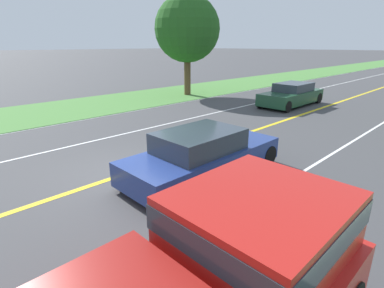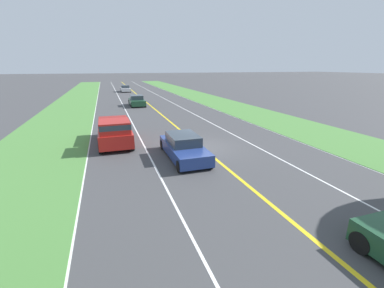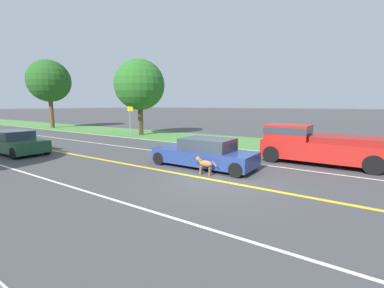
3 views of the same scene
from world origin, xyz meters
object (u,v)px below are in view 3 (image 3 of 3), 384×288
Objects in this scene: dog at (204,163)px; roadside_tree_right_far at (49,81)px; roadside_tree_right_near at (140,85)px; pickup_truck at (315,144)px; ego_car at (205,154)px; oncoming_car at (14,142)px; street_sign at (130,118)px.

roadside_tree_right_far is (8.12, 26.88, 5.21)m from dog.
roadside_tree_right_near is at bearing 50.81° from dog.
dog is 0.20× the size of pickup_truck.
oncoming_car is (-3.29, 11.20, 0.01)m from ego_car.
roadside_tree_right_far is at bearing 86.98° from street_sign.
oncoming_car is 1.73× the size of street_sign.
roadside_tree_right_far is at bearing 75.16° from ego_car.
pickup_truck is (4.82, -3.45, 0.46)m from dog.
street_sign is at bearing -178.26° from oncoming_car.
ego_car is at bearing -104.84° from roadside_tree_right_far.
roadside_tree_right_near is (10.83, 0.36, 4.04)m from oncoming_car.
roadside_tree_right_far is (6.94, 26.21, 5.07)m from ego_car.
pickup_truck is 1.13× the size of oncoming_car.
oncoming_car is 11.56m from roadside_tree_right_near.
ego_car is 1.01× the size of oncoming_car.
roadside_tree_right_far is at bearing 92.30° from roadside_tree_right_near.
roadside_tree_right_near is at bearing 76.05° from pickup_truck.
pickup_truck reaches higher than dog.
pickup_truck is 1.95× the size of street_sign.
roadside_tree_right_far is (3.31, 30.33, 4.75)m from pickup_truck.
ego_car is 27.58m from roadside_tree_right_far.
roadside_tree_right_near reaches higher than street_sign.
oncoming_car is 0.67× the size of roadside_tree_right_near.
street_sign reaches higher than oncoming_car.
roadside_tree_right_far is at bearing 69.47° from dog.
roadside_tree_right_near is at bearing 56.91° from ego_car.
pickup_truck is 30.87m from roadside_tree_right_far.
dog is 0.22× the size of oncoming_car.
dog is 14.26m from street_sign.
dog is 28.56m from roadside_tree_right_far.
roadside_tree_right_near reaches higher than dog.
pickup_truck is at bearing -48.54° from ego_car.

